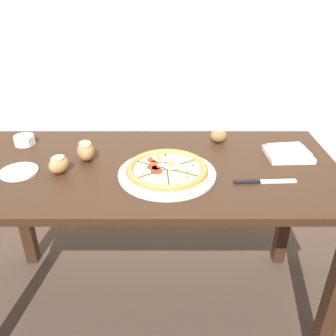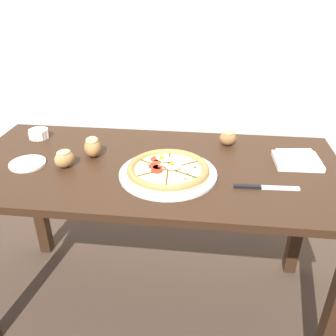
% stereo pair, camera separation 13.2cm
% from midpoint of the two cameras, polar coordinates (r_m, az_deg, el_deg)
% --- Properties ---
extents(ground_plane, '(12.00, 12.00, 0.00)m').
position_cam_midpoint_polar(ground_plane, '(1.90, -4.32, -20.65)').
color(ground_plane, '#3D2D23').
extents(wall_back, '(10.00, 0.06, 2.60)m').
position_cam_midpoint_polar(wall_back, '(2.42, -3.42, 25.32)').
color(wall_back, beige).
rests_on(wall_back, ground_plane).
extents(dining_table, '(1.50, 0.70, 0.77)m').
position_cam_midpoint_polar(dining_table, '(1.47, -5.26, -3.57)').
color(dining_table, '#331E11').
rests_on(dining_table, ground_plane).
extents(pizza, '(0.37, 0.37, 0.05)m').
position_cam_midpoint_polar(pizza, '(1.33, -2.86, -0.47)').
color(pizza, white).
rests_on(pizza, dining_table).
extents(ramekin_bowl, '(0.09, 0.09, 0.04)m').
position_cam_midpoint_polar(ramekin_bowl, '(1.72, -23.97, 4.11)').
color(ramekin_bowl, silver).
rests_on(ramekin_bowl, dining_table).
extents(napkin_folded, '(0.18, 0.16, 0.04)m').
position_cam_midpoint_polar(napkin_folded, '(1.53, 16.59, 2.24)').
color(napkin_folded, silver).
rests_on(napkin_folded, dining_table).
extents(bread_piece_near, '(0.08, 0.07, 0.07)m').
position_cam_midpoint_polar(bread_piece_near, '(1.60, 5.96, 5.23)').
color(bread_piece_near, olive).
rests_on(bread_piece_near, dining_table).
extents(bread_piece_mid, '(0.10, 0.10, 0.07)m').
position_cam_midpoint_polar(bread_piece_mid, '(1.42, -19.56, 0.58)').
color(bread_piece_mid, '#B27F47').
rests_on(bread_piece_mid, dining_table).
extents(bread_piece_far, '(0.09, 0.11, 0.08)m').
position_cam_midpoint_polar(bread_piece_far, '(1.48, -15.42, 2.71)').
color(bread_piece_far, '#A3703D').
rests_on(bread_piece_far, dining_table).
extents(knife_main, '(0.23, 0.03, 0.01)m').
position_cam_midpoint_polar(knife_main, '(1.32, 12.60, -2.23)').
color(knife_main, silver).
rests_on(knife_main, dining_table).
extents(side_saucer, '(0.14, 0.14, 0.01)m').
position_cam_midpoint_polar(side_saucer, '(1.49, -25.02, -0.58)').
color(side_saucer, white).
rests_on(side_saucer, dining_table).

